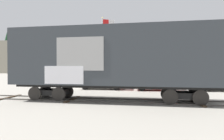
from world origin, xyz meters
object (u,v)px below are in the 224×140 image
(parked_car_red, at_px, (155,81))
(parked_car_silver, at_px, (216,82))
(freight_car, at_px, (114,58))
(flagpole, at_px, (105,42))
(parked_car_white, at_px, (102,81))

(parked_car_red, bearing_deg, parked_car_silver, 4.60)
(freight_car, xyz_separation_m, parked_car_silver, (8.53, 7.07, -2.00))
(flagpole, distance_m, parked_car_white, 5.99)
(flagpole, distance_m, parked_car_silver, 12.76)
(parked_car_silver, bearing_deg, parked_car_white, -178.03)
(flagpole, bearing_deg, freight_car, -74.84)
(parked_car_red, bearing_deg, flagpole, 145.12)
(parked_car_white, bearing_deg, flagpole, 97.87)
(parked_car_white, xyz_separation_m, parked_car_red, (5.26, -0.08, 0.08))
(parked_car_red, relative_size, parked_car_silver, 0.93)
(freight_car, bearing_deg, flagpole, 105.16)
(freight_car, relative_size, flagpole, 1.62)
(freight_car, distance_m, parked_car_white, 7.38)
(flagpole, bearing_deg, parked_car_white, -82.13)
(freight_car, relative_size, parked_car_silver, 2.96)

